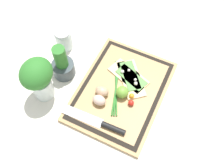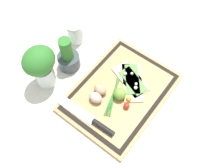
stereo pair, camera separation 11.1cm
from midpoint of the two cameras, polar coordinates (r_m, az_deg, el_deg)
ground_plane at (r=1.13m, az=4.58°, el=-2.34°), size 6.00×6.00×0.00m
cutting_board at (r=1.13m, az=4.61°, el=-2.11°), size 0.47×0.35×0.02m
pizza_slice_near at (r=1.14m, az=7.26°, el=0.28°), size 0.20×0.19×0.02m
pizza_slice_far at (r=1.14m, az=7.02°, el=0.75°), size 0.14×0.20×0.02m
knife at (r=1.05m, az=-0.78°, el=-8.53°), size 0.05×0.28×0.02m
egg_brown at (r=1.09m, az=0.34°, el=-1.44°), size 0.04×0.06×0.04m
egg_pink at (r=1.08m, az=-0.64°, el=-3.24°), size 0.04×0.06×0.04m
lime at (r=1.08m, az=4.67°, el=-2.42°), size 0.05×0.05×0.05m
cherry_tomato_red at (r=1.08m, az=6.14°, el=-5.06°), size 0.02×0.02×0.02m
cherry_tomato_yellow at (r=1.09m, az=6.57°, el=-3.60°), size 0.02×0.02×0.02m
scallion_bunch at (r=1.12m, az=3.66°, el=-1.06°), size 0.26×0.12×0.01m
herb_pot at (r=1.16m, az=-6.84°, el=5.54°), size 0.10×0.10×0.18m
sauce_jar at (r=1.26m, az=-5.43°, el=10.71°), size 0.08×0.08×0.11m
herb_glass at (r=1.08m, az=-12.51°, el=3.80°), size 0.14×0.12×0.22m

